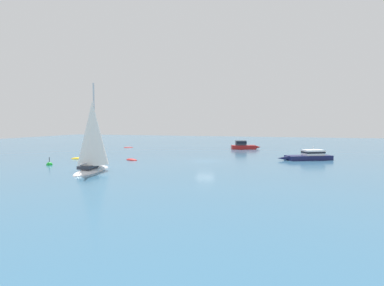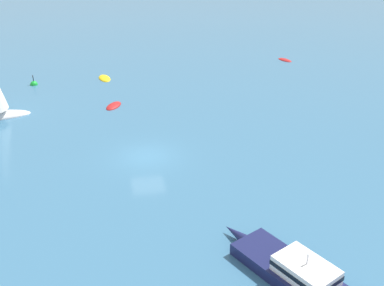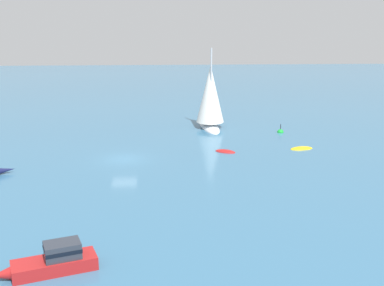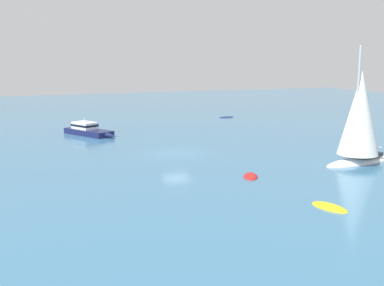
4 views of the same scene
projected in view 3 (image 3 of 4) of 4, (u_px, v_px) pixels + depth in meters
name	position (u px, v px, depth m)	size (l,w,h in m)	color
ground_plane	(124.00, 159.00, 51.97)	(160.00, 160.00, 0.00)	teal
dinghy	(225.00, 152.00, 54.52)	(2.00, 2.49, 0.47)	#B21E1E
sailboat	(210.00, 99.00, 64.04)	(7.87, 3.87, 10.49)	white
tender	(301.00, 149.00, 55.63)	(1.69, 2.74, 0.48)	yellow
powerboat	(53.00, 261.00, 30.23)	(3.27, 6.14, 1.76)	#B21E1E
channel_buoy	(280.00, 132.00, 62.65)	(0.78, 0.78, 1.40)	green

